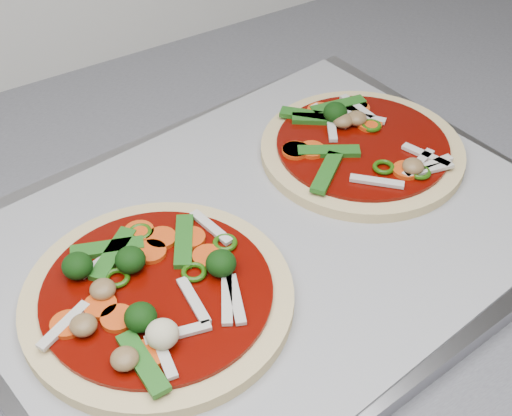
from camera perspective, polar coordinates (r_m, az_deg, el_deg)
baking_tray at (r=0.62m, az=0.86°, el=-2.50°), size 0.53×0.42×0.02m
parchment at (r=0.61m, az=0.86°, el=-1.89°), size 0.52×0.41×0.00m
pizza_left at (r=0.55m, az=-8.06°, el=-6.89°), size 0.28×0.28×0.04m
pizza_right at (r=0.69m, az=8.34°, el=4.86°), size 0.23×0.23×0.03m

